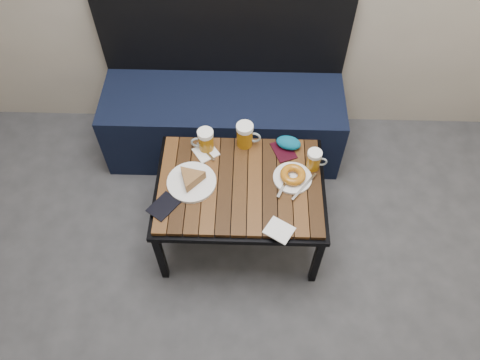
{
  "coord_description": "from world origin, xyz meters",
  "views": [
    {
      "loc": [
        -0.04,
        -0.2,
        2.34
      ],
      "look_at": [
        -0.08,
        1.11,
        0.5
      ],
      "focal_mm": 35.0,
      "sensor_mm": 36.0,
      "label": 1
    }
  ],
  "objects_px": {
    "plate_pie": "(191,180)",
    "passport_burgundy": "(284,151)",
    "beer_mug_centre": "(245,135)",
    "bench": "(224,114)",
    "beer_mug_right": "(314,160)",
    "knit_pouch": "(288,143)",
    "plate_bagel": "(293,176)",
    "cafe_table": "(240,188)",
    "beer_mug_left": "(205,140)",
    "passport_navy": "(164,206)"
  },
  "relations": [
    {
      "from": "beer_mug_right",
      "to": "plate_bagel",
      "type": "relative_size",
      "value": 0.49
    },
    {
      "from": "cafe_table",
      "to": "beer_mug_left",
      "type": "distance_m",
      "value": 0.3
    },
    {
      "from": "plate_bagel",
      "to": "passport_burgundy",
      "type": "bearing_deg",
      "value": 102.45
    },
    {
      "from": "passport_navy",
      "to": "cafe_table",
      "type": "bearing_deg",
      "value": 58.13
    },
    {
      "from": "passport_navy",
      "to": "plate_pie",
      "type": "bearing_deg",
      "value": 85.33
    },
    {
      "from": "beer_mug_centre",
      "to": "passport_burgundy",
      "type": "bearing_deg",
      "value": -7.13
    },
    {
      "from": "plate_pie",
      "to": "plate_bagel",
      "type": "relative_size",
      "value": 1.04
    },
    {
      "from": "bench",
      "to": "plate_pie",
      "type": "height_order",
      "value": "bench"
    },
    {
      "from": "cafe_table",
      "to": "beer_mug_right",
      "type": "bearing_deg",
      "value": 17.07
    },
    {
      "from": "plate_pie",
      "to": "passport_burgundy",
      "type": "bearing_deg",
      "value": 25.19
    },
    {
      "from": "beer_mug_left",
      "to": "knit_pouch",
      "type": "xyz_separation_m",
      "value": [
        0.42,
        0.03,
        -0.04
      ]
    },
    {
      "from": "cafe_table",
      "to": "beer_mug_right",
      "type": "height_order",
      "value": "beer_mug_right"
    },
    {
      "from": "bench",
      "to": "passport_burgundy",
      "type": "relative_size",
      "value": 10.23
    },
    {
      "from": "bench",
      "to": "beer_mug_left",
      "type": "xyz_separation_m",
      "value": [
        -0.06,
        -0.44,
        0.26
      ]
    },
    {
      "from": "beer_mug_left",
      "to": "plate_bagel",
      "type": "bearing_deg",
      "value": 153.01
    },
    {
      "from": "plate_bagel",
      "to": "bench",
      "type": "bearing_deg",
      "value": 121.26
    },
    {
      "from": "beer_mug_centre",
      "to": "knit_pouch",
      "type": "bearing_deg",
      "value": 2.45
    },
    {
      "from": "cafe_table",
      "to": "bench",
      "type": "bearing_deg",
      "value": 100.18
    },
    {
      "from": "bench",
      "to": "beer_mug_centre",
      "type": "distance_m",
      "value": 0.5
    },
    {
      "from": "beer_mug_centre",
      "to": "plate_bagel",
      "type": "height_order",
      "value": "beer_mug_centre"
    },
    {
      "from": "beer_mug_right",
      "to": "plate_bagel",
      "type": "xyz_separation_m",
      "value": [
        -0.11,
        -0.08,
        -0.04
      ]
    },
    {
      "from": "beer_mug_left",
      "to": "passport_burgundy",
      "type": "bearing_deg",
      "value": 174.57
    },
    {
      "from": "beer_mug_left",
      "to": "cafe_table",
      "type": "bearing_deg",
      "value": 125.55
    },
    {
      "from": "bench",
      "to": "beer_mug_centre",
      "type": "relative_size",
      "value": 10.03
    },
    {
      "from": "beer_mug_centre",
      "to": "passport_burgundy",
      "type": "xyz_separation_m",
      "value": [
        0.2,
        -0.04,
        -0.07
      ]
    },
    {
      "from": "bench",
      "to": "plate_pie",
      "type": "distance_m",
      "value": 0.7
    },
    {
      "from": "beer_mug_centre",
      "to": "passport_burgundy",
      "type": "relative_size",
      "value": 1.02
    },
    {
      "from": "plate_pie",
      "to": "knit_pouch",
      "type": "distance_m",
      "value": 0.54
    },
    {
      "from": "passport_burgundy",
      "to": "bench",
      "type": "bearing_deg",
      "value": 105.36
    },
    {
      "from": "cafe_table",
      "to": "beer_mug_left",
      "type": "xyz_separation_m",
      "value": [
        -0.18,
        0.22,
        0.11
      ]
    },
    {
      "from": "cafe_table",
      "to": "beer_mug_centre",
      "type": "relative_size",
      "value": 6.02
    },
    {
      "from": "passport_navy",
      "to": "knit_pouch",
      "type": "xyz_separation_m",
      "value": [
        0.6,
        0.39,
        0.02
      ]
    },
    {
      "from": "beer_mug_left",
      "to": "plate_bagel",
      "type": "xyz_separation_m",
      "value": [
        0.44,
        -0.18,
        -0.04
      ]
    },
    {
      "from": "beer_mug_right",
      "to": "knit_pouch",
      "type": "distance_m",
      "value": 0.18
    },
    {
      "from": "beer_mug_left",
      "to": "beer_mug_right",
      "type": "bearing_deg",
      "value": 164.58
    },
    {
      "from": "knit_pouch",
      "to": "cafe_table",
      "type": "bearing_deg",
      "value": -135.07
    },
    {
      "from": "beer_mug_centre",
      "to": "knit_pouch",
      "type": "height_order",
      "value": "beer_mug_centre"
    },
    {
      "from": "beer_mug_centre",
      "to": "cafe_table",
      "type": "bearing_deg",
      "value": -89.36
    },
    {
      "from": "cafe_table",
      "to": "knit_pouch",
      "type": "xyz_separation_m",
      "value": [
        0.24,
        0.24,
        0.07
      ]
    },
    {
      "from": "cafe_table",
      "to": "passport_burgundy",
      "type": "height_order",
      "value": "passport_burgundy"
    },
    {
      "from": "bench",
      "to": "beer_mug_right",
      "type": "bearing_deg",
      "value": -48.39
    },
    {
      "from": "plate_bagel",
      "to": "knit_pouch",
      "type": "distance_m",
      "value": 0.21
    },
    {
      "from": "beer_mug_right",
      "to": "passport_burgundy",
      "type": "relative_size",
      "value": 0.84
    },
    {
      "from": "plate_pie",
      "to": "passport_navy",
      "type": "relative_size",
      "value": 1.71
    },
    {
      "from": "plate_pie",
      "to": "knit_pouch",
      "type": "relative_size",
      "value": 1.87
    },
    {
      "from": "beer_mug_left",
      "to": "beer_mug_centre",
      "type": "distance_m",
      "value": 0.2
    },
    {
      "from": "plate_pie",
      "to": "passport_navy",
      "type": "height_order",
      "value": "plate_pie"
    },
    {
      "from": "beer_mug_centre",
      "to": "knit_pouch",
      "type": "xyz_separation_m",
      "value": [
        0.22,
        -0.01,
        -0.04
      ]
    },
    {
      "from": "passport_navy",
      "to": "passport_burgundy",
      "type": "distance_m",
      "value": 0.68
    },
    {
      "from": "bench",
      "to": "plate_pie",
      "type": "xyz_separation_m",
      "value": [
        -0.12,
        -0.66,
        0.23
      ]
    }
  ]
}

